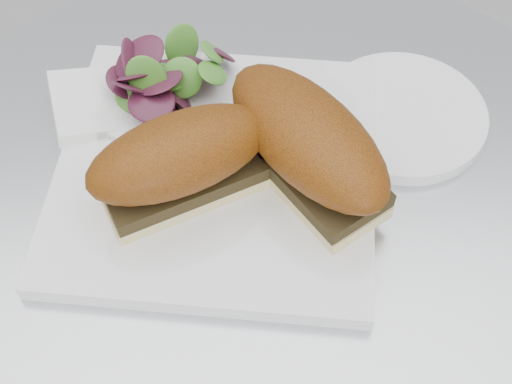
# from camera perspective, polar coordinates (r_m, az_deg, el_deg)

# --- Properties ---
(table) EXTENTS (0.70, 0.70, 0.73)m
(table) POSITION_cam_1_polar(r_m,az_deg,el_deg) (0.81, 0.85, -12.13)
(table) COLOR silver
(table) RESTS_ON ground
(plate) EXTENTS (0.30, 0.30, 0.02)m
(plate) POSITION_cam_1_polar(r_m,az_deg,el_deg) (0.62, -3.19, 1.82)
(plate) COLOR white
(plate) RESTS_ON table
(sandwich_left) EXTENTS (0.17, 0.13, 0.08)m
(sandwich_left) POSITION_cam_1_polar(r_m,az_deg,el_deg) (0.56, -6.06, 2.50)
(sandwich_left) COLOR beige
(sandwich_left) RESTS_ON plate
(sandwich_right) EXTENTS (0.16, 0.19, 0.08)m
(sandwich_right) POSITION_cam_1_polar(r_m,az_deg,el_deg) (0.57, 4.08, 3.96)
(sandwich_right) COLOR beige
(sandwich_right) RESTS_ON plate
(salad) EXTENTS (0.11, 0.11, 0.05)m
(salad) POSITION_cam_1_polar(r_m,az_deg,el_deg) (0.65, -6.55, 9.20)
(salad) COLOR #569530
(salad) RESTS_ON plate
(napkin) EXTENTS (0.11, 0.11, 0.02)m
(napkin) POSITION_cam_1_polar(r_m,az_deg,el_deg) (0.67, -10.78, 5.78)
(napkin) COLOR white
(napkin) RESTS_ON table
(saucer) EXTENTS (0.15, 0.15, 0.01)m
(saucer) POSITION_cam_1_polar(r_m,az_deg,el_deg) (0.68, 11.65, 6.05)
(saucer) COLOR white
(saucer) RESTS_ON table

